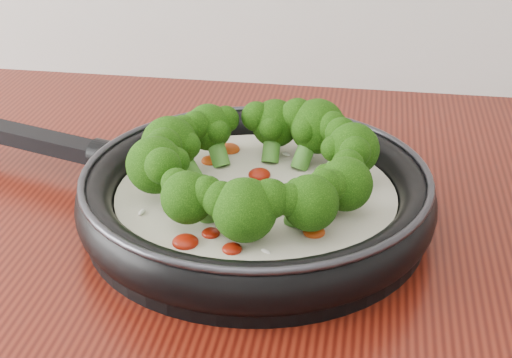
# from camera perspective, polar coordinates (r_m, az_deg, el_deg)

# --- Properties ---
(skillet) EXTENTS (0.57, 0.43, 0.10)m
(skillet) POSITION_cam_1_polar(r_m,az_deg,el_deg) (0.74, -0.22, -0.77)
(skillet) COLOR black
(skillet) RESTS_ON counter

